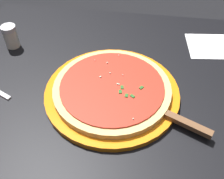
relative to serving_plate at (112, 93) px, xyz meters
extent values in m
cube|color=black|center=(-0.42, 0.36, -0.40)|extent=(0.06, 0.06, 0.73)
cube|color=black|center=(0.40, 0.36, -0.40)|extent=(0.06, 0.06, 0.73)
cube|color=black|center=(-0.01, -0.03, -0.02)|extent=(0.96, 0.92, 0.03)
cylinder|color=orange|center=(0.00, 0.00, 0.00)|extent=(0.36, 0.36, 0.02)
cylinder|color=#DBB26B|center=(0.00, 0.00, 0.02)|extent=(0.31, 0.31, 0.02)
cylinder|color=red|center=(0.00, 0.00, 0.03)|extent=(0.28, 0.28, 0.00)
sphere|color=#EFEACC|center=(0.00, 0.13, 0.03)|extent=(0.00, 0.00, 0.00)
sphere|color=#EFEACC|center=(0.01, 0.01, 0.03)|extent=(0.00, 0.00, 0.00)
sphere|color=#EFEACC|center=(0.07, -0.10, 0.03)|extent=(0.00, 0.00, 0.00)
sphere|color=#EFEACC|center=(0.02, 0.04, 0.03)|extent=(0.00, 0.00, 0.00)
sphere|color=#EFEACC|center=(0.02, 0.01, 0.03)|extent=(0.00, 0.00, 0.00)
sphere|color=#EFEACC|center=(-0.04, 0.03, 0.03)|extent=(0.01, 0.01, 0.01)
sphere|color=#EFEACC|center=(-0.01, 0.05, 0.03)|extent=(0.00, 0.00, 0.00)
sphere|color=#EFEACC|center=(-0.06, 0.09, 0.03)|extent=(0.00, 0.00, 0.00)
sphere|color=#EFEACC|center=(-0.03, 0.09, 0.03)|extent=(0.00, 0.00, 0.00)
cube|color=#23561E|center=(0.04, -0.03, 0.03)|extent=(0.01, 0.01, 0.00)
cube|color=#23561E|center=(0.03, 0.00, 0.03)|extent=(0.01, 0.01, 0.00)
cube|color=#23561E|center=(0.06, -0.03, 0.03)|extent=(0.01, 0.01, 0.00)
cube|color=#23561E|center=(0.02, -0.02, 0.03)|extent=(0.01, 0.01, 0.00)
cube|color=#23561E|center=(0.08, 0.00, 0.03)|extent=(0.01, 0.01, 0.00)
cube|color=silver|center=(0.09, -0.04, 0.01)|extent=(0.11, 0.10, 0.00)
cube|color=brown|center=(0.19, -0.09, 0.01)|extent=(0.13, 0.07, 0.01)
cube|color=white|center=(0.29, 0.26, -0.01)|extent=(0.16, 0.15, 0.00)
cylinder|color=silver|center=(-0.35, 0.17, 0.02)|extent=(0.04, 0.04, 0.06)
cylinder|color=silver|center=(-0.35, 0.17, 0.06)|extent=(0.05, 0.05, 0.01)
camera|label=1|loc=(0.07, -0.51, 0.54)|focal=44.71mm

